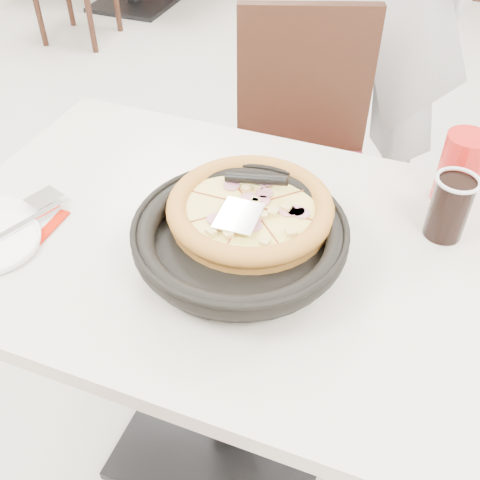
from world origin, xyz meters
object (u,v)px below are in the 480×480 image
(pizza_pan, at_px, (240,243))
(red_cup, at_px, (460,169))
(main_table, at_px, (230,348))
(pizza, at_px, (250,214))
(cola_glass, at_px, (449,209))
(chair_far, at_px, (302,180))

(pizza_pan, xyz_separation_m, red_cup, (0.37, 0.35, 0.04))
(main_table, height_order, pizza, pizza)
(cola_glass, bearing_deg, main_table, -157.81)
(pizza, relative_size, red_cup, 1.98)
(chair_far, distance_m, red_cup, 0.63)
(main_table, height_order, cola_glass, cola_glass)
(main_table, distance_m, cola_glass, 0.62)
(chair_far, relative_size, red_cup, 5.94)
(chair_far, distance_m, pizza_pan, 0.74)
(pizza, bearing_deg, cola_glass, 22.41)
(red_cup, bearing_deg, pizza_pan, -136.58)
(pizza_pan, xyz_separation_m, pizza, (-0.00, 0.07, 0.02))
(main_table, distance_m, chair_far, 0.62)
(main_table, bearing_deg, pizza_pan, -48.43)
(main_table, height_order, pizza_pan, pizza_pan)
(pizza, height_order, red_cup, red_cup)
(main_table, height_order, red_cup, red_cup)
(main_table, distance_m, red_cup, 0.68)
(main_table, relative_size, pizza_pan, 3.12)
(cola_glass, height_order, red_cup, red_cup)
(main_table, bearing_deg, chair_far, 90.10)
(cola_glass, bearing_deg, chair_far, 132.40)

